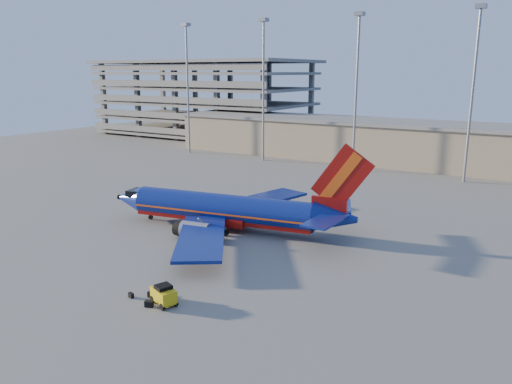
% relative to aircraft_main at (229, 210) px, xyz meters
% --- Properties ---
extents(ground, '(220.00, 220.00, 0.00)m').
position_rel_aircraft_main_xyz_m(ground, '(3.75, -3.24, -2.35)').
color(ground, slate).
rests_on(ground, ground).
extents(terminal_building, '(122.00, 16.00, 8.50)m').
position_rel_aircraft_main_xyz_m(terminal_building, '(13.75, 54.76, 1.97)').
color(terminal_building, gray).
rests_on(terminal_building, ground).
extents(parking_garage, '(62.00, 32.00, 21.40)m').
position_rel_aircraft_main_xyz_m(parking_garage, '(-58.25, 70.81, 9.38)').
color(parking_garage, slate).
rests_on(parking_garage, ground).
extents(light_mast_row, '(101.60, 1.60, 28.65)m').
position_rel_aircraft_main_xyz_m(light_mast_row, '(8.75, 42.76, 15.20)').
color(light_mast_row, gray).
rests_on(light_mast_row, ground).
extents(aircraft_main, '(32.27, 30.77, 11.01)m').
position_rel_aircraft_main_xyz_m(aircraft_main, '(0.00, 0.00, 0.00)').
color(aircraft_main, navy).
rests_on(aircraft_main, ground).
extents(baggage_tug, '(2.64, 2.11, 1.66)m').
position_rel_aircraft_main_xyz_m(baggage_tug, '(6.87, -18.94, -1.49)').
color(baggage_tug, gold).
rests_on(baggage_tug, ground).
extents(luggage_pile, '(3.09, 2.52, 0.53)m').
position_rel_aircraft_main_xyz_m(luggage_pile, '(5.34, -18.75, -2.12)').
color(luggage_pile, black).
rests_on(luggage_pile, ground).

